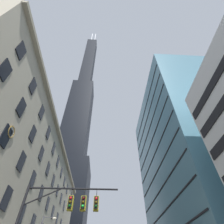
{
  "coord_description": "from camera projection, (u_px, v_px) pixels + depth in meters",
  "views": [
    {
      "loc": [
        -1.03,
        -11.47,
        1.77
      ],
      "look_at": [
        0.69,
        21.95,
        35.53
      ],
      "focal_mm": 27.86,
      "sensor_mm": 36.0,
      "label": 1
    }
  ],
  "objects": [
    {
      "name": "dark_skyscraper",
      "position": [
        75.0,
        136.0,
        107.22
      ],
      "size": [
        22.49,
        22.49,
        230.97
      ],
      "color": "black",
      "rests_on": "ground"
    },
    {
      "name": "glass_office_midrise",
      "position": [
        194.0,
        164.0,
        41.2
      ],
      "size": [
        18.99,
        32.26,
        44.8
      ],
      "color": "teal",
      "rests_on": "ground"
    },
    {
      "name": "traffic_signal_mast",
      "position": [
        64.0,
        213.0,
        12.89
      ],
      "size": [
        7.41,
        0.63,
        7.5
      ],
      "color": "black",
      "rests_on": "sidewalk_left"
    },
    {
      "name": "station_building",
      "position": [
        14.0,
        201.0,
        31.18
      ],
      "size": [
        12.66,
        57.38,
        25.38
      ],
      "color": "#B2A88E",
      "rests_on": "ground"
    }
  ]
}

